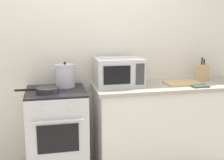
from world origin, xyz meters
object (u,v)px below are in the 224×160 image
stock_pot (65,76)px  microwave (119,72)px  oven_mitt (199,86)px  frying_pan (47,90)px  knife_block (202,72)px  stove (57,133)px  cutting_board (182,83)px

stock_pot → microwave: size_ratio=0.58×
stock_pot → oven_mitt: 1.44m
frying_pan → oven_mitt: frying_pan is taller
frying_pan → knife_block: bearing=7.0°
stove → knife_block: size_ratio=3.37×
stock_pot → cutting_board: 1.28m
stove → microwave: size_ratio=1.84×
microwave → stock_pot: bearing=173.8°
stove → cutting_board: bearing=0.0°
microwave → oven_mitt: bearing=-16.0°
stove → knife_block: bearing=4.7°
frying_pan → microwave: size_ratio=0.85×
stock_pot → cutting_board: size_ratio=0.81×
knife_block → stove: bearing=-175.3°
microwave → knife_block: 1.03m
frying_pan → microwave: microwave is taller
oven_mitt → microwave: bearing=164.0°
frying_pan → oven_mitt: (1.59, -0.08, -0.02)m
frying_pan → knife_block: knife_block is taller
stock_pot → stove: bearing=-127.3°
stove → microwave: (0.68, 0.08, 0.61)m
cutting_board → stove: bearing=-180.0°
stock_pot → frying_pan: 0.31m
frying_pan → cutting_board: size_ratio=1.18×
microwave → cutting_board: 0.72m
microwave → oven_mitt: microwave is taller
stock_pot → frying_pan: (-0.19, -0.22, -0.10)m
stove → stock_pot: (0.11, 0.14, 0.58)m
oven_mitt → stove: bearing=174.0°
stock_pot → microwave: bearing=-6.2°
frying_pan → knife_block: size_ratio=1.55×
stove → frying_pan: frying_pan is taller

